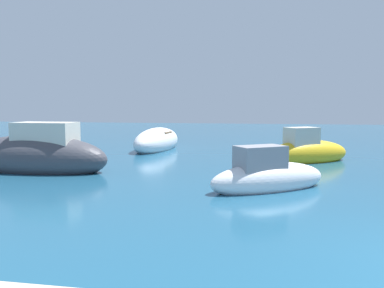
# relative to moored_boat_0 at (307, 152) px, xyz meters

# --- Properties ---
(moored_boat_0) EXTENTS (3.66, 2.97, 1.55)m
(moored_boat_0) POSITION_rel_moored_boat_0_xyz_m (0.00, 0.00, 0.00)
(moored_boat_0) COLOR gold
(moored_boat_0) RESTS_ON ground
(moored_boat_1) EXTENTS (4.99, 1.79, 1.93)m
(moored_boat_1) POSITION_rel_moored_boat_0_xyz_m (-8.86, -3.69, 0.13)
(moored_boat_1) COLOR #3F3F47
(moored_boat_1) RESTS_ON ground
(moored_boat_2) EXTENTS (1.86, 4.77, 1.35)m
(moored_boat_2) POSITION_rel_moored_boat_0_xyz_m (-6.65, 3.10, 0.00)
(moored_boat_2) COLOR white
(moored_boat_2) RESTS_ON ground
(moored_boat_3) EXTENTS (3.29, 2.69, 1.33)m
(moored_boat_3) POSITION_rel_moored_boat_0_xyz_m (-1.49, -5.26, -0.04)
(moored_boat_3) COLOR white
(moored_boat_3) RESTS_ON ground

